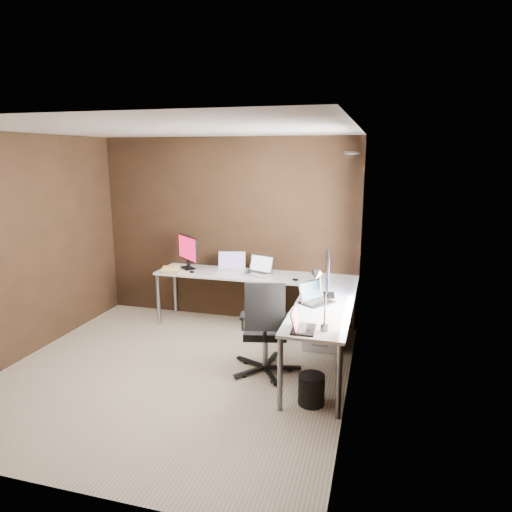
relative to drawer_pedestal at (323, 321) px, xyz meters
The scene contains 15 objects.
room 1.82m from the drawer_pedestal, 135.13° to the right, with size 3.60×3.60×2.50m.
desk 0.71m from the drawer_pedestal, 169.36° to the right, with size 2.65×2.25×0.73m.
drawer_pedestal is the anchor object (origin of this frame).
monitor_left 2.08m from the drawer_pedestal, 168.24° to the left, with size 0.42×0.36×0.45m.
monitor_right 0.78m from the drawer_pedestal, 79.31° to the right, with size 0.17×0.57×0.47m.
laptop_white 1.46m from the drawer_pedestal, 161.27° to the left, with size 0.42×0.34×0.24m.
laptop_silver 1.10m from the drawer_pedestal, 157.28° to the left, with size 0.42×0.35×0.24m.
laptop_black_big 0.77m from the drawer_pedestal, 92.87° to the right, with size 0.39×0.41×0.23m.
laptop_black_small 1.50m from the drawer_pedestal, 91.70° to the right, with size 0.22×0.30×0.20m.
book_stack 2.13m from the drawer_pedestal, behind, with size 0.27×0.24×0.07m.
mouse_left 1.84m from the drawer_pedestal, behind, with size 0.08×0.05×0.03m, color black.
mouse_corner 0.61m from the drawer_pedestal, 155.99° to the left, with size 0.08×0.05×0.03m, color black.
desk_lamp 1.52m from the drawer_pedestal, 85.50° to the right, with size 0.18×0.21×0.53m.
office_chair 1.02m from the drawer_pedestal, 119.29° to the right, with size 0.58×0.60×1.03m.
wastebasket 1.39m from the drawer_pedestal, 87.10° to the right, with size 0.25×0.25×0.28m, color black.
Camera 1 is at (2.03, -4.07, 2.27)m, focal length 32.00 mm.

